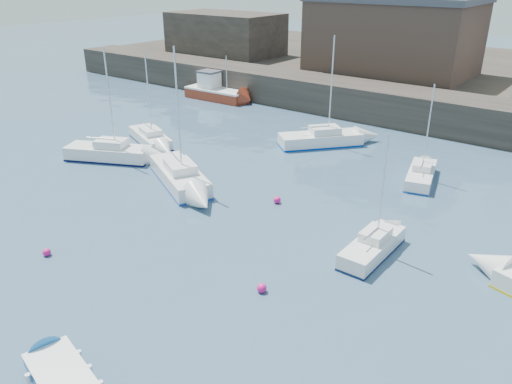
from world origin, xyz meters
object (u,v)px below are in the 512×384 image
Objects in this scene: blue_dinghy at (64,381)px; sailboat_c at (373,246)px; sailboat_b at (179,175)px; sailboat_f at (421,174)px; buoy_near at (47,255)px; sailboat_e at (150,137)px; buoy_far at (277,203)px; buoy_mid at (262,292)px; sailboat_a at (109,152)px; fishing_boat at (216,91)px; sailboat_h at (321,139)px.

blue_dinghy is 0.64× the size of sailboat_c.
sailboat_b is 15.86m from sailboat_f.
sailboat_f reaches higher than buoy_near.
sailboat_e is 14.89m from buoy_far.
sailboat_e is at bearing 168.44° from buoy_far.
sailboat_c is at bearing 67.08° from buoy_mid.
buoy_far is at bearing 5.83° from sailboat_a.
sailboat_e reaches higher than fishing_boat.
sailboat_a is at bearing 161.36° from buoy_mid.
buoy_far reaches higher than buoy_mid.
buoy_mid is at bearing 77.63° from blue_dinghy.
blue_dinghy is 0.45× the size of sailboat_b.
fishing_boat is 1.00× the size of sailboat_e.
buoy_near is (-2.01, -22.59, -0.55)m from sailboat_h.
buoy_near is 0.92× the size of buoy_mid.
sailboat_b is (13.61, -18.76, -0.34)m from fishing_boat.
sailboat_c is 13.83× the size of buoy_far.
blue_dinghy is 24.89m from sailboat_f.
sailboat_a is 18.72× the size of buoy_mid.
sailboat_h is 21.21× the size of buoy_near.
sailboat_b reaches higher than sailboat_a.
sailboat_f is at bearing 15.61° from sailboat_e.
sailboat_b is at bearing 0.11° from sailboat_a.
buoy_mid reaches higher than buoy_near.
blue_dinghy is at bearing -80.06° from buoy_far.
sailboat_h is at bearing 129.40° from sailboat_c.
sailboat_a is at bearing -83.13° from sailboat_e.
fishing_boat is 18.14m from sailboat_h.
sailboat_a is at bearing -71.35° from fishing_boat.
sailboat_e is 0.86× the size of sailboat_h.
sailboat_a is (-16.88, 14.71, 0.18)m from blue_dinghy.
buoy_mid is at bearing -112.92° from sailboat_c.
sailboat_h is (-6.28, 27.00, 0.16)m from blue_dinghy.
blue_dinghy is 17.58m from sailboat_b.
buoy_mid is (25.06, -25.09, -0.91)m from fishing_boat.
sailboat_e is (-21.68, 4.98, 0.00)m from sailboat_c.
buoy_far is at bearing 164.28° from sailboat_c.
sailboat_e is 20.87m from sailboat_f.
sailboat_f is 14.60× the size of buoy_mid.
sailboat_f is 9.25m from sailboat_h.
sailboat_b reaches higher than buoy_mid.
fishing_boat is 33.62m from sailboat_c.
buoy_near is at bearing -158.49° from buoy_mid.
sailboat_e is 17.33m from buoy_near.
sailboat_h is at bearing 49.22° from sailboat_a.
sailboat_c is (4.27, 14.15, 0.08)m from blue_dinghy.
buoy_near is at bearing 152.02° from blue_dinghy.
buoy_near is at bearing -58.23° from sailboat_e.
blue_dinghy reaches higher than buoy_far.
buoy_mid is at bearing -28.93° from sailboat_b.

